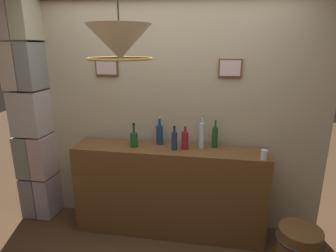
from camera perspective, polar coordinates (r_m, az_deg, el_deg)
panelled_rear_partition at (r=3.00m, az=0.99°, el=4.31°), size 3.16×0.15×2.56m
stone_pillar at (r=3.47m, az=-25.78°, el=2.50°), size 0.36×0.37×2.48m
bar_shelf_unit at (r=3.06m, az=0.16°, el=-12.99°), size 1.98×0.37×0.96m
liquor_bottle_vermouth at (r=2.82m, az=3.47°, el=-2.79°), size 0.07×0.07×0.25m
liquor_bottle_port at (r=2.89m, az=9.45°, el=-2.18°), size 0.06×0.06×0.30m
liquor_bottle_brandy at (r=2.80m, az=1.29°, el=-2.92°), size 0.06×0.06×0.25m
liquor_bottle_vodka at (r=2.90m, az=-6.88°, el=-2.61°), size 0.08×0.08×0.25m
liquor_bottle_scotch at (r=2.86m, az=6.85°, el=-1.76°), size 0.05×0.05×0.34m
liquor_bottle_whiskey at (r=2.95m, az=-1.71°, el=-1.63°), size 0.07×0.07×0.29m
glass_tumbler_rocks at (r=2.73m, az=18.87°, el=-5.49°), size 0.06×0.06×0.09m
pendant_lamp at (r=2.01m, az=-9.76°, el=16.22°), size 0.45×0.45×0.49m
wooden_barrel at (r=2.95m, az=24.75°, el=-21.95°), size 0.39×0.39×0.44m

